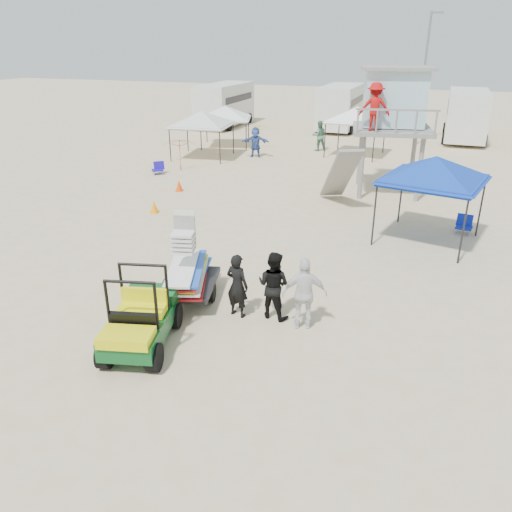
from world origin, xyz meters
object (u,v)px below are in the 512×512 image
(utility_cart, at_px, (138,313))
(canopy_blue, at_px, (436,161))
(lifeguard_tower, at_px, (392,103))
(man_left, at_px, (237,285))
(surf_trailer, at_px, (187,270))

(utility_cart, height_order, canopy_blue, canopy_blue)
(lifeguard_tower, bearing_deg, utility_cart, -103.66)
(utility_cart, relative_size, man_left, 1.57)
(utility_cart, height_order, surf_trailer, surf_trailer)
(utility_cart, distance_m, canopy_blue, 10.81)
(man_left, bearing_deg, surf_trailer, 0.66)
(man_left, relative_size, canopy_blue, 0.47)
(surf_trailer, height_order, lifeguard_tower, lifeguard_tower)
(man_left, relative_size, lifeguard_tower, 0.32)
(surf_trailer, bearing_deg, canopy_blue, 49.52)
(canopy_blue, bearing_deg, man_left, -120.90)
(surf_trailer, bearing_deg, man_left, -11.18)
(utility_cart, relative_size, canopy_blue, 0.73)
(utility_cart, bearing_deg, man_left, 53.21)
(man_left, distance_m, canopy_blue, 8.34)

